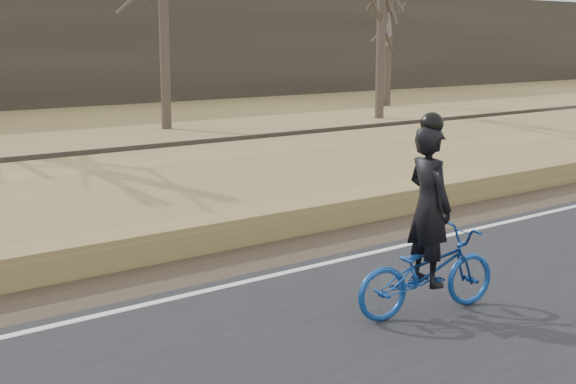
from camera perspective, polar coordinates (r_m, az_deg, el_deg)
ground at (r=12.05m, az=7.69°, el=-4.57°), size 120.00×120.00×0.00m
road at (r=10.55m, az=17.61°, el=-7.06°), size 120.00×6.00×0.06m
edge_line at (r=12.16m, az=7.01°, el=-4.08°), size 120.00×0.12×0.01m
shoulder at (r=12.87m, az=3.83°, el=-3.40°), size 120.00×1.60×0.04m
embankment at (r=15.12m, az=-3.85°, el=-0.48°), size 120.00×5.00×0.44m
ballast at (r=18.32m, az=-10.66°, el=1.37°), size 120.00×3.00×0.45m
railroad at (r=18.27m, az=-10.70°, el=2.30°), size 120.00×2.40×0.29m
cyclist at (r=9.32m, az=9.90°, el=-4.11°), size 1.96×1.00×2.33m
bare_tree_right at (r=32.94m, az=6.63°, el=11.37°), size 0.36×0.36×7.05m
bare_tree_far_right at (r=39.23m, az=7.14°, el=11.14°), size 0.36×0.36×6.88m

